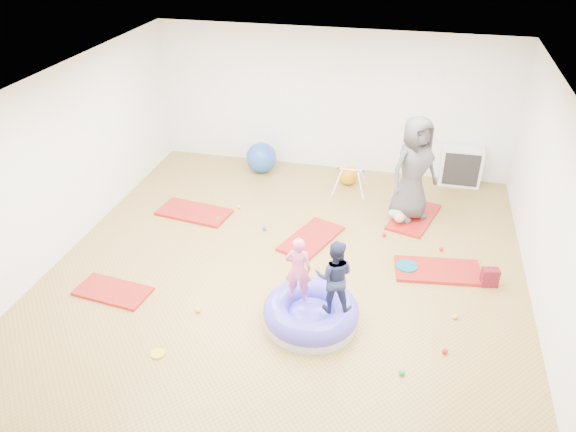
# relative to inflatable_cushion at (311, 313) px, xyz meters

# --- Properties ---
(room) EXTENTS (7.01, 8.01, 2.81)m
(room) POSITION_rel_inflatable_cushion_xyz_m (-0.59, 0.86, 1.24)
(room) COLOR #9E7E4B
(room) RESTS_ON ground
(gym_mat_front_left) EXTENTS (1.11, 0.65, 0.04)m
(gym_mat_front_left) POSITION_rel_inflatable_cushion_xyz_m (-2.88, -0.03, -0.13)
(gym_mat_front_left) COLOR #A32E1F
(gym_mat_front_left) RESTS_ON ground
(gym_mat_mid_left) EXTENTS (1.34, 0.81, 0.05)m
(gym_mat_mid_left) POSITION_rel_inflatable_cushion_xyz_m (-2.59, 2.36, -0.13)
(gym_mat_mid_left) COLOR #A32E1F
(gym_mat_mid_left) RESTS_ON ground
(gym_mat_center_back) EXTENTS (0.98, 1.33, 0.05)m
(gym_mat_center_back) POSITION_rel_inflatable_cushion_xyz_m (-0.40, 2.00, -0.13)
(gym_mat_center_back) COLOR #A32E1F
(gym_mat_center_back) RESTS_ON ground
(gym_mat_right) EXTENTS (1.34, 0.79, 0.05)m
(gym_mat_right) POSITION_rel_inflatable_cushion_xyz_m (1.63, 1.56, -0.13)
(gym_mat_right) COLOR #A32E1F
(gym_mat_right) RESTS_ON ground
(gym_mat_rear_right) EXTENTS (0.94, 1.36, 0.05)m
(gym_mat_rear_right) POSITION_rel_inflatable_cushion_xyz_m (1.21, 3.10, -0.13)
(gym_mat_rear_right) COLOR #A32E1F
(gym_mat_rear_right) RESTS_ON ground
(inflatable_cushion) EXTENTS (1.27, 1.27, 0.40)m
(inflatable_cushion) POSITION_rel_inflatable_cushion_xyz_m (0.00, 0.00, 0.00)
(inflatable_cushion) COLOR silver
(inflatable_cushion) RESTS_ON ground
(child_pink) EXTENTS (0.36, 0.25, 0.94)m
(child_pink) POSITION_rel_inflatable_cushion_xyz_m (-0.20, 0.08, 0.68)
(child_pink) COLOR #EC5E95
(child_pink) RESTS_ON inflatable_cushion
(child_navy) EXTENTS (0.52, 0.43, 1.01)m
(child_navy) POSITION_rel_inflatable_cushion_xyz_m (0.29, -0.03, 0.72)
(child_navy) COLOR #21284E
(child_navy) RESTS_ON inflatable_cushion
(adult_caregiver) EXTENTS (1.05, 1.02, 1.81)m
(adult_caregiver) POSITION_rel_inflatable_cushion_xyz_m (1.11, 3.08, 0.80)
(adult_caregiver) COLOR #444346
(adult_caregiver) RESTS_ON gym_mat_rear_right
(infant) EXTENTS (0.38, 0.39, 0.23)m
(infant) POSITION_rel_inflatable_cushion_xyz_m (0.97, 2.88, 0.01)
(infant) COLOR #8ABACD
(infant) RESTS_ON gym_mat_rear_right
(ball_pit_balls) EXTENTS (4.04, 3.46, 0.07)m
(ball_pit_balls) POSITION_rel_inflatable_cushion_xyz_m (0.06, 1.23, -0.12)
(ball_pit_balls) COLOR red
(ball_pit_balls) RESTS_ON ground
(exercise_ball_blue) EXTENTS (0.61, 0.61, 0.61)m
(exercise_ball_blue) POSITION_rel_inflatable_cushion_xyz_m (-1.89, 4.30, 0.15)
(exercise_ball_blue) COLOR #224EAA
(exercise_ball_blue) RESTS_ON ground
(exercise_ball_orange) EXTENTS (0.37, 0.37, 0.37)m
(exercise_ball_orange) POSITION_rel_inflatable_cushion_xyz_m (-0.09, 4.15, 0.03)
(exercise_ball_orange) COLOR orange
(exercise_ball_orange) RESTS_ON ground
(infant_play_gym) EXTENTS (0.63, 0.59, 0.48)m
(infant_play_gym) POSITION_rel_inflatable_cushion_xyz_m (-0.02, 3.83, 0.16)
(infant_play_gym) COLOR white
(infant_play_gym) RESTS_ON ground
(cube_shelf) EXTENTS (0.76, 0.37, 0.76)m
(cube_shelf) POSITION_rel_inflatable_cushion_xyz_m (2.00, 4.66, 0.23)
(cube_shelf) COLOR white
(cube_shelf) RESTS_ON ground
(balance_disc) EXTENTS (0.33, 0.33, 0.07)m
(balance_disc) POSITION_rel_inflatable_cushion_xyz_m (1.17, 1.52, -0.12)
(balance_disc) COLOR #0E5D76
(balance_disc) RESTS_ON ground
(backpack) EXTENTS (0.27, 0.19, 0.28)m
(backpack) POSITION_rel_inflatable_cushion_xyz_m (2.35, 1.40, -0.02)
(backpack) COLOR #A90922
(backpack) RESTS_ON ground
(yellow_toy) EXTENTS (0.18, 0.18, 0.03)m
(yellow_toy) POSITION_rel_inflatable_cushion_xyz_m (-1.73, -1.02, -0.14)
(yellow_toy) COLOR yellow
(yellow_toy) RESTS_ON ground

